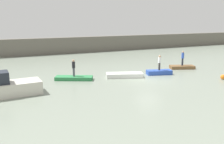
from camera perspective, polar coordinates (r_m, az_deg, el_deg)
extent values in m
plane|color=gray|center=(25.29, 8.57, -1.70)|extent=(120.00, 120.00, 0.00)
cube|color=#666056|center=(45.26, -7.29, 6.38)|extent=(80.00, 1.20, 2.87)
cube|color=beige|center=(21.34, -24.34, -3.83)|extent=(6.07, 2.41, 1.08)
cube|color=#2D7F47|center=(25.04, -8.93, -1.42)|extent=(3.88, 2.71, 0.37)
cube|color=white|center=(25.86, 2.94, -0.73)|extent=(4.05, 2.52, 0.46)
cube|color=#2B4CAD|center=(27.66, 11.01, -0.06)|extent=(2.96, 1.76, 0.48)
cube|color=brown|center=(31.57, 16.15, 1.12)|extent=(3.22, 2.21, 0.39)
cylinder|color=#38332D|center=(27.53, 11.06, 1.28)|extent=(0.22, 0.22, 0.84)
cylinder|color=white|center=(27.40, 11.12, 2.76)|extent=(0.32, 0.32, 0.60)
sphere|color=tan|center=(27.34, 11.16, 3.64)|extent=(0.25, 0.25, 0.25)
cylinder|color=#232838|center=(31.46, 16.22, 2.28)|extent=(0.22, 0.22, 0.91)
cylinder|color=blue|center=(31.33, 16.31, 3.72)|extent=(0.32, 0.32, 0.69)
sphere|color=tan|center=(31.27, 16.36, 4.56)|extent=(0.24, 0.24, 0.24)
cylinder|color=#4C4C56|center=(24.90, -8.98, -0.05)|extent=(0.22, 0.22, 0.86)
cylinder|color=black|center=(24.76, -9.03, 1.66)|extent=(0.32, 0.32, 0.65)
sphere|color=tan|center=(24.68, -9.07, 2.67)|extent=(0.24, 0.24, 0.24)
sphere|color=orange|center=(27.47, 24.62, -1.06)|extent=(0.49, 0.49, 0.49)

